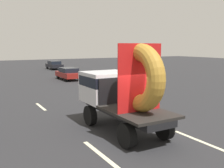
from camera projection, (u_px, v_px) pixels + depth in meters
name	position (u px, v px, depth m)	size (l,w,h in m)	color
ground_plane	(138.00, 136.00, 10.20)	(120.00, 120.00, 0.00)	#28282B
flatbed_truck	(120.00, 89.00, 10.73)	(2.02, 4.83, 3.62)	black
distant_sedan	(68.00, 73.00, 27.02)	(1.66, 3.87, 1.26)	black
lane_dash_left_near	(103.00, 156.00, 8.28)	(2.86, 0.16, 0.01)	beige
lane_dash_left_far	(41.00, 107.00, 15.03)	(2.01, 0.16, 0.01)	beige
lane_dash_right_near	(202.00, 142.00, 9.51)	(2.83, 0.16, 0.01)	beige
lane_dash_right_far	(101.00, 101.00, 16.55)	(2.87, 0.16, 0.01)	beige
oncoming_car	(54.00, 65.00, 39.15)	(1.67, 3.91, 1.27)	black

